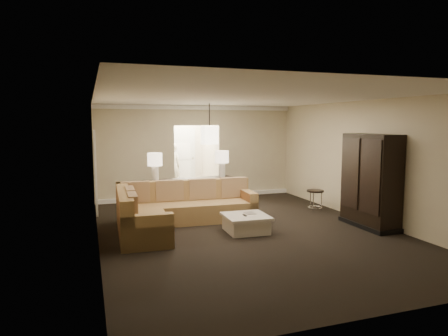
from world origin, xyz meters
name	(u,v)px	position (x,y,z in m)	size (l,w,h in m)	color
ground	(247,231)	(0.00, 0.00, 0.00)	(8.00, 8.00, 0.00)	black
wall_back	(197,152)	(0.00, 4.00, 1.40)	(6.00, 0.04, 2.80)	beige
wall_front	(379,201)	(0.00, -4.00, 1.40)	(6.00, 0.04, 2.80)	beige
wall_left	(96,171)	(-3.00, 0.00, 1.40)	(0.04, 8.00, 2.80)	beige
wall_right	(367,161)	(3.00, 0.00, 1.40)	(0.04, 8.00, 2.80)	beige
ceiling	(247,97)	(0.00, 0.00, 2.80)	(6.00, 8.00, 0.02)	white
crown_molding	(197,108)	(0.00, 3.95, 2.73)	(6.00, 0.10, 0.12)	white
baseboard	(198,196)	(0.00, 3.95, 0.06)	(6.00, 0.10, 0.12)	white
side_door	(95,172)	(-2.97, 2.80, 1.05)	(0.05, 0.90, 2.10)	silver
foyer	(187,152)	(0.00, 5.34, 1.30)	(1.44, 2.02, 2.80)	white
sectional_sofa	(174,210)	(-1.38, 0.87, 0.38)	(3.25, 2.56, 0.95)	brown
coffee_table	(246,223)	(-0.04, -0.06, 0.18)	(0.93, 0.93, 0.38)	silver
console_table	(190,193)	(-0.73, 2.00, 0.53)	(2.33, 0.75, 0.89)	black
armoire	(370,183)	(2.69, -0.54, 0.98)	(0.61, 1.42, 2.04)	black
drink_table	(315,196)	(2.40, 1.20, 0.39)	(0.44, 0.44, 0.55)	black
table_lamp_left	(155,162)	(-1.61, 1.91, 1.34)	(0.35, 0.35, 0.68)	white
table_lamp_right	(222,159)	(0.15, 2.09, 1.34)	(0.35, 0.35, 0.68)	white
pendant_light	(209,135)	(0.00, 2.70, 1.95)	(0.38, 0.38, 1.09)	black
person	(172,164)	(-0.45, 5.60, 0.90)	(0.65, 0.43, 1.79)	beige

